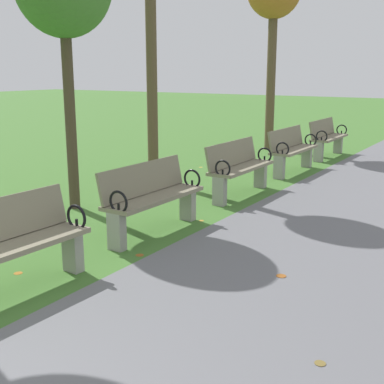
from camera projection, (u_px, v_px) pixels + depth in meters
park_bench_2 at (6, 245)px, 4.69m from camera, size 0.53×1.62×0.90m
park_bench_3 at (152, 196)px, 6.51m from camera, size 0.50×1.61×0.90m
park_bench_4 at (239, 167)px, 8.49m from camera, size 0.47×1.60×0.90m
park_bench_5 at (292, 149)px, 10.42m from camera, size 0.48×1.60×0.90m
park_bench_6 at (327, 137)px, 12.28m from camera, size 0.47×1.60×0.90m
scattered_leaves at (254, 263)px, 5.53m from camera, size 5.48×10.83×0.02m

